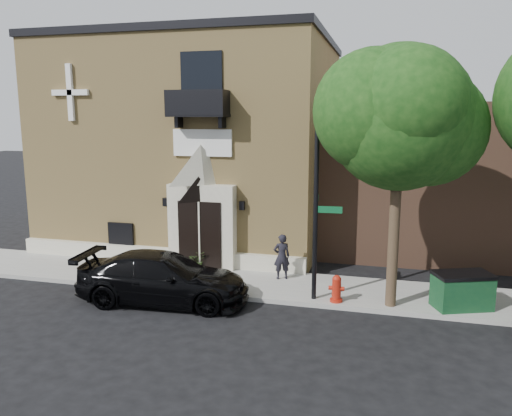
% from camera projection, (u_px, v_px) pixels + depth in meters
% --- Properties ---
extents(ground, '(120.00, 120.00, 0.00)m').
position_uv_depth(ground, '(202.00, 297.00, 16.43)').
color(ground, black).
rests_on(ground, ground).
extents(sidewalk, '(42.00, 3.00, 0.15)m').
position_uv_depth(sidewalk, '(244.00, 283.00, 17.59)').
color(sidewalk, gray).
rests_on(sidewalk, ground).
extents(church, '(12.20, 11.01, 9.30)m').
position_uv_depth(church, '(201.00, 143.00, 23.91)').
color(church, tan).
rests_on(church, ground).
extents(street_tree_left, '(4.97, 4.38, 7.77)m').
position_uv_depth(street_tree_left, '(401.00, 116.00, 14.19)').
color(street_tree_left, '#38281C').
rests_on(street_tree_left, sidewalk).
extents(black_sedan, '(5.64, 2.68, 1.59)m').
position_uv_depth(black_sedan, '(163.00, 278.00, 15.88)').
color(black_sedan, black).
rests_on(black_sedan, ground).
extents(street_sign, '(0.89, 0.89, 5.61)m').
position_uv_depth(street_sign, '(316.00, 211.00, 15.40)').
color(street_sign, black).
rests_on(street_sign, sidewalk).
extents(fire_hydrant, '(0.49, 0.39, 0.86)m').
position_uv_depth(fire_hydrant, '(336.00, 289.00, 15.55)').
color(fire_hydrant, '#A41D0E').
rests_on(fire_hydrant, sidewalk).
extents(dumpster, '(1.91, 1.50, 1.10)m').
position_uv_depth(dumpster, '(462.00, 290.00, 15.01)').
color(dumpster, '#103B1F').
rests_on(dumpster, sidewalk).
extents(planter, '(0.81, 0.76, 0.72)m').
position_uv_depth(planter, '(198.00, 260.00, 18.89)').
color(planter, '#395825').
rests_on(planter, sidewalk).
extents(pedestrian_near, '(0.70, 0.59, 1.63)m').
position_uv_depth(pedestrian_near, '(282.00, 257.00, 17.70)').
color(pedestrian_near, black).
rests_on(pedestrian_near, sidewalk).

